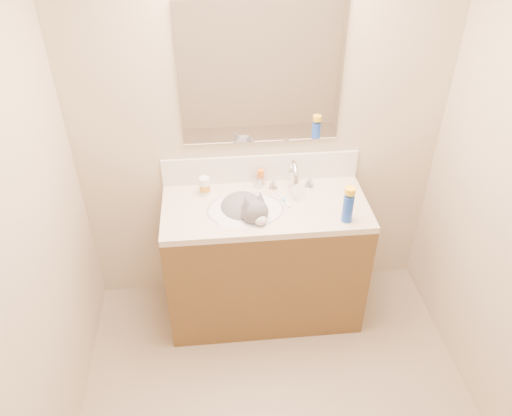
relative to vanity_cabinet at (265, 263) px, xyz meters
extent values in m
cube|color=#C2B090|center=(0.00, 0.28, 0.84)|extent=(2.20, 0.04, 2.50)
cube|color=brown|center=(0.00, 0.00, 0.00)|extent=(1.20, 0.55, 0.82)
cube|color=beige|center=(0.00, 0.00, 0.43)|extent=(1.20, 0.55, 0.04)
ellipsoid|color=white|center=(-0.12, -0.03, 0.38)|extent=(0.45, 0.36, 0.14)
cylinder|color=silver|center=(0.18, 0.18, 0.51)|extent=(0.04, 0.04, 0.11)
torus|color=silver|center=(0.18, 0.12, 0.56)|extent=(0.03, 0.20, 0.20)
cylinder|color=silver|center=(0.18, 0.04, 0.53)|extent=(0.03, 0.03, 0.06)
cone|color=silver|center=(0.07, 0.18, 0.48)|extent=(0.06, 0.06, 0.06)
cone|color=silver|center=(0.29, 0.18, 0.48)|extent=(0.06, 0.06, 0.06)
ellipsoid|color=#585659|center=(-0.13, 0.01, 0.40)|extent=(0.39, 0.41, 0.21)
ellipsoid|color=#585659|center=(-0.07, -0.13, 0.50)|extent=(0.19, 0.19, 0.14)
ellipsoid|color=#585659|center=(-0.10, -0.07, 0.46)|extent=(0.14, 0.14, 0.13)
cone|color=#585659|center=(-0.12, -0.13, 0.57)|extent=(0.09, 0.09, 0.09)
cone|color=#585659|center=(-0.04, -0.09, 0.57)|extent=(0.08, 0.10, 0.09)
ellipsoid|color=silver|center=(-0.05, -0.18, 0.48)|extent=(0.08, 0.08, 0.06)
ellipsoid|color=silver|center=(-0.09, -0.09, 0.41)|extent=(0.13, 0.11, 0.13)
sphere|color=#C37E8A|center=(-0.04, -0.21, 0.48)|extent=(0.01, 0.01, 0.01)
cylinder|color=#585659|center=(-0.01, 0.05, 0.34)|extent=(0.17, 0.20, 0.04)
cube|color=silver|center=(0.00, 0.26, 0.54)|extent=(1.20, 0.02, 0.18)
cube|color=white|center=(0.00, 0.26, 1.13)|extent=(0.90, 0.02, 0.80)
cylinder|color=white|center=(-0.35, 0.15, 0.51)|extent=(0.07, 0.07, 0.11)
cylinder|color=orange|center=(-0.35, 0.15, 0.50)|extent=(0.07, 0.07, 0.04)
cylinder|color=#B7B7BC|center=(-0.02, 0.20, 0.48)|extent=(0.07, 0.07, 0.07)
cylinder|color=orange|center=(0.00, 0.22, 0.50)|extent=(0.04, 0.04, 0.10)
cube|color=white|center=(0.12, 0.03, 0.46)|extent=(0.06, 0.14, 0.01)
cube|color=#71C1F1|center=(0.12, 0.03, 0.46)|extent=(0.03, 0.04, 0.02)
cylinder|color=blue|center=(0.43, -0.19, 0.53)|extent=(0.07, 0.07, 0.16)
cylinder|color=yellow|center=(0.43, -0.19, 0.65)|extent=(0.07, 0.07, 0.04)
camera|label=1|loc=(-0.29, -2.33, 2.14)|focal=35.00mm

